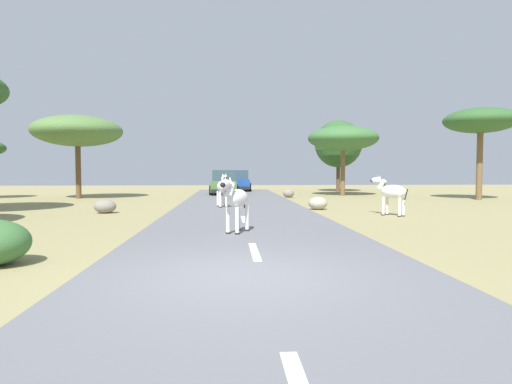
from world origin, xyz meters
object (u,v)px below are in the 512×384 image
Objects in this scene: rock_0 at (105,206)px; rock_3 at (289,193)px; tree_1 at (78,131)px; car_1 at (238,181)px; car_0 at (224,183)px; zebra_0 at (236,199)px; tree_3 at (338,144)px; rock_2 at (398,195)px; zebra_2 at (222,187)px; rock_1 at (318,203)px; tree_2 at (343,139)px; zebra_1 at (391,192)px; tree_6 at (481,121)px.

rock_0 is 1.22× the size of rock_3.
car_1 is at bearing 41.55° from tree_1.
car_0 is 5.95× the size of rock_3.
zebra_0 is 8.21m from rock_0.
tree_3 is 8.45m from rock_2.
zebra_0 is 0.93× the size of zebra_2.
tree_1 is 20.12m from tree_3.
rock_1 is at bearing -89.53° from rock_3.
rock_0 is 13.31m from rock_3.
tree_2 is (7.10, -7.17, 3.12)m from car_1.
tree_3 is at bearing -85.99° from zebra_0.
zebra_1 is at bearing -97.31° from tree_2.
rock_2 is at bearing 29.71° from zebra_1.
zebra_1 is 12.77m from tree_6.
tree_3 is 9.98m from rock_3.
zebra_0 is 0.99× the size of zebra_1.
tree_6 reaches higher than rock_2.
zebra_2 is 1.95× the size of rock_1.
rock_2 is at bearing 51.24° from rock_1.
tree_3 is at bearing 72.48° from rock_1.
rock_3 reaches higher than rock_2.
zebra_0 is 8.29m from rock_1.
zebra_0 is at bearing 88.66° from car_1.
rock_0 is (-11.30, 1.76, -0.64)m from zebra_1.
rock_1 is (9.04, 1.07, 0.00)m from rock_0.
zebra_2 is 16.39m from tree_6.
rock_1 is at bearing 6.73° from rock_0.
tree_1 is at bearing -179.18° from rock_3.
tree_1 reaches higher than zebra_0.
car_0 reaches higher than zebra_2.
car_1 is 0.80× the size of tree_1.
zebra_0 is at bearing -138.44° from tree_6.
car_0 is at bearing 70.49° from rock_0.
rock_1 is (-2.26, 2.83, -0.64)m from zebra_1.
rock_0 is at bearing -161.21° from tree_6.
rock_2 is 7.49m from rock_3.
tree_3 is 1.09× the size of tree_6.
tree_1 reaches higher than zebra_2.
zebra_2 reaches higher than rock_1.
zebra_2 is at bearing -40.08° from tree_1.
rock_2 is (2.22, -7.19, -3.84)m from tree_3.
car_0 is (-0.02, 11.38, -0.14)m from zebra_2.
tree_1 reaches higher than rock_3.
zebra_0 is 1.80× the size of rock_1.
tree_6 is at bearing -15.39° from rock_3.
car_1 is 9.40m from rock_3.
rock_2 is at bearing -155.00° from zebra_2.
tree_3 is 12.15m from tree_6.
rock_2 is (-3.55, 3.48, -4.54)m from tree_6.
rock_0 is 19.39m from rock_2.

